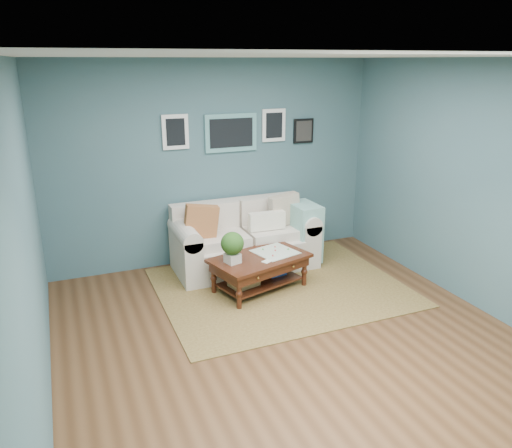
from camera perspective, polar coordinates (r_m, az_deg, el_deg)
room_shell at (r=4.55m, az=4.89°, el=1.43°), size 5.00×5.02×2.70m
area_rug at (r=6.21m, az=2.79°, el=-7.19°), size 2.91×2.33×0.01m
loveseat at (r=6.68m, az=-0.72°, el=-1.64°), size 1.91×0.87×0.98m
coffee_table at (r=5.98m, az=-0.08°, el=-4.52°), size 1.29×0.95×0.80m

